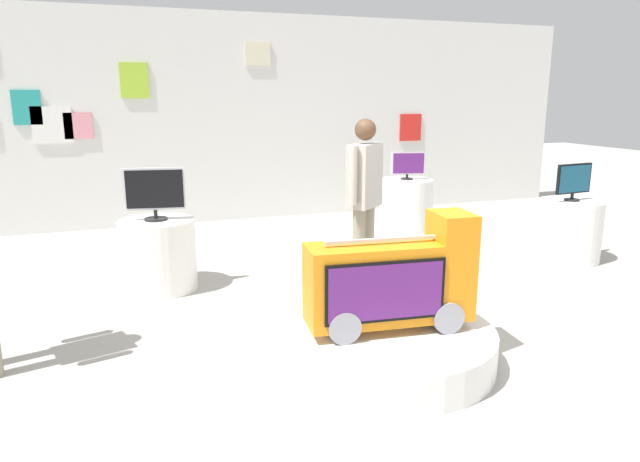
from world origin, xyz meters
name	(u,v)px	position (x,y,z in m)	size (l,w,h in m)	color
ground_plane	(414,352)	(0.00, 0.00, 0.00)	(30.00, 30.00, 0.00)	#B2ADA3
back_wall_display	(249,119)	(-0.02, 5.12, 1.52)	(10.82, 0.13, 3.03)	silver
main_display_pedestal	(388,345)	(-0.27, -0.08, 0.13)	(1.52, 1.52, 0.26)	white
novelty_firetruck_tv	(393,283)	(-0.24, -0.09, 0.59)	(1.20, 0.51, 0.82)	gray
display_pedestal_left_rear	(569,230)	(2.87, 1.59, 0.35)	(0.72, 0.72, 0.70)	white
tv_on_left_rear	(574,180)	(2.87, 1.59, 0.93)	(0.50, 0.17, 0.42)	black
display_pedestal_center_rear	(406,203)	(1.91, 3.73, 0.35)	(0.76, 0.76, 0.70)	white
tv_on_center_rear	(408,164)	(1.91, 3.72, 0.91)	(0.47, 0.16, 0.39)	black
display_pedestal_right_rear	(158,255)	(-1.66, 2.12, 0.35)	(0.73, 0.73, 0.70)	white
tv_on_right_rear	(154,192)	(-1.66, 2.12, 0.97)	(0.57, 0.22, 0.50)	black
shopper_browsing_rear	(364,193)	(0.20, 1.40, 0.97)	(0.45, 0.40, 1.66)	gray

